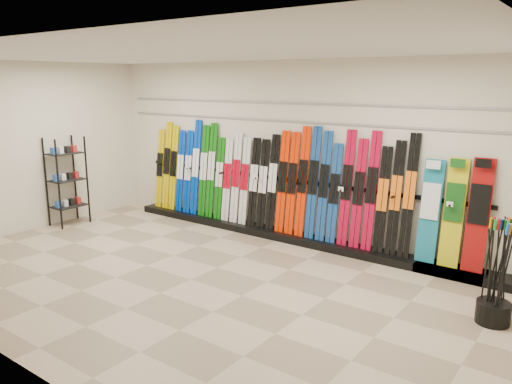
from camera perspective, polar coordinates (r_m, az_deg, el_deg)
The scene contains 12 objects.
floor at distance 6.98m, azimuth -7.48°, elevation -9.90°, with size 8.00×8.00×0.00m, color gray.
back_wall at distance 8.51m, azimuth 3.95°, elevation 4.73°, with size 8.00×8.00×0.00m, color beige.
left_wall at distance 9.75m, azimuth -25.07°, elevation 4.58°, with size 5.00×5.00×0.00m, color beige.
ceiling at distance 6.47m, azimuth -8.27°, elevation 15.49°, with size 8.00×8.00×0.00m, color silver.
ski_rack_base at distance 8.53m, azimuth 4.29°, elevation -5.19°, with size 8.00×0.40×0.12m, color black.
skis at distance 8.70m, azimuth 0.99°, elevation 1.34°, with size 5.36×0.25×1.83m.
snowboards at distance 7.41m, azimuth 21.68°, elevation -2.27°, with size 0.92×0.24×1.54m.
accessory_rack at distance 9.97m, azimuth -20.80°, elevation 1.16°, with size 0.40×0.60×1.65m, color black.
pole_bin at distance 6.32m, azimuth 25.46°, elevation -12.32°, with size 0.37×0.37×0.25m, color black.
ski_poles at distance 6.16m, azimuth 25.88°, elevation -8.14°, with size 0.33×0.36×1.18m.
slatwall_rail_0 at distance 8.44m, azimuth 3.93°, elevation 8.08°, with size 7.60×0.02×0.03m, color gray.
slatwall_rail_1 at distance 8.42m, azimuth 3.96°, elevation 10.12°, with size 7.60×0.02×0.03m, color gray.
Camera 1 is at (4.51, -4.62, 2.66)m, focal length 35.00 mm.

